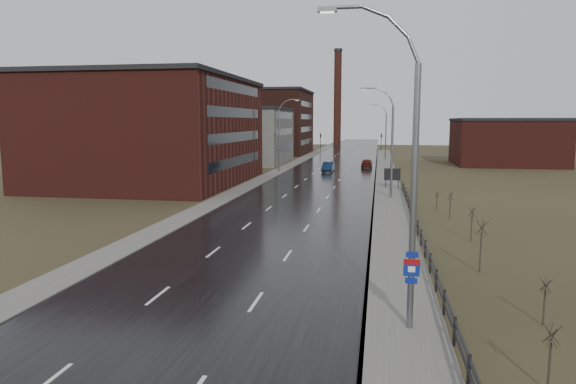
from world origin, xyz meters
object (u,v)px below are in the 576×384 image
at_px(billboard, 392,175).
at_px(car_near, 328,167).
at_px(car_far, 367,164).
at_px(streetlight_main, 405,174).

relative_size(billboard, car_near, 0.53).
bearing_deg(car_far, streetlight_main, 91.79).
xyz_separation_m(streetlight_main, car_far, (-2.97, 69.08, -5.27)).
bearing_deg(car_near, streetlight_main, -81.07).
xyz_separation_m(streetlight_main, car_near, (-8.81, 61.24, -5.29)).
relative_size(streetlight_main, car_near, 2.59).
relative_size(billboard, car_far, 0.53).
height_order(billboard, car_near, billboard).
xyz_separation_m(billboard, car_far, (-3.60, 27.06, -0.88)).
xyz_separation_m(streetlight_main, billboard, (0.63, 42.03, -4.39)).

